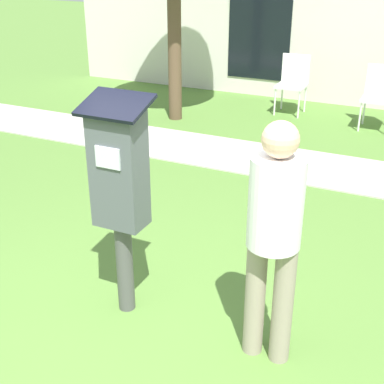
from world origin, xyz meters
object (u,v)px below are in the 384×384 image
parking_meter (119,181)px  outdoor_chair_middle (380,92)px  person_standing (274,228)px  outdoor_chair_left (293,79)px

parking_meter → outdoor_chair_middle: (1.01, 5.24, -0.49)m
person_standing → parking_meter: bearing=-146.3°
parking_meter → person_standing: parking_meter is taller
outdoor_chair_left → person_standing: bearing=-71.6°
person_standing → outdoor_chair_left: size_ratio=1.76×
parking_meter → person_standing: size_ratio=1.01×
parking_meter → person_standing: 1.08m
person_standing → outdoor_chair_left: bearing=139.7°
outdoor_chair_left → outdoor_chair_middle: (1.34, -0.26, 0.00)m
parking_meter → person_standing: bearing=-1.7°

